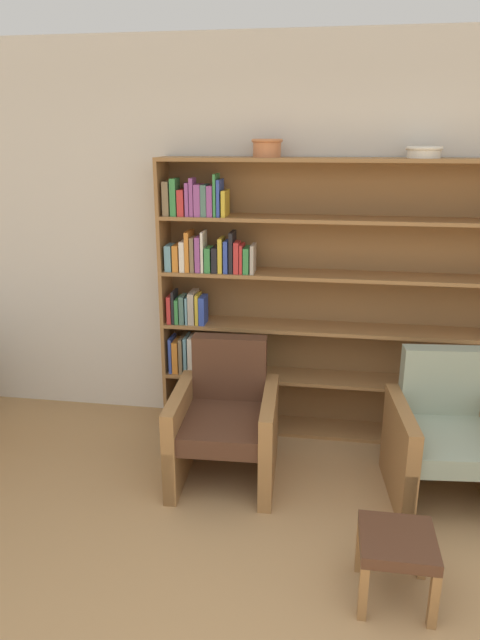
# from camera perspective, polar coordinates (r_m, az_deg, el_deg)

# --- Properties ---
(wall_back) EXTENTS (12.00, 0.06, 2.75)m
(wall_back) POSITION_cam_1_polar(r_m,az_deg,el_deg) (4.11, 9.14, 7.63)
(wall_back) COLOR silver
(wall_back) RESTS_ON ground
(bookshelf) EXTENTS (2.48, 0.30, 1.96)m
(bookshelf) POSITION_cam_1_polar(r_m,az_deg,el_deg) (4.03, 6.38, 1.87)
(bookshelf) COLOR olive
(bookshelf) RESTS_ON ground
(bowl_olive) EXTENTS (0.21, 0.21, 0.12)m
(bowl_olive) POSITION_cam_1_polar(r_m,az_deg,el_deg) (3.88, 2.72, 16.91)
(bowl_olive) COLOR #C67547
(bowl_olive) RESTS_ON bookshelf
(bowl_slate) EXTENTS (0.23, 0.23, 0.07)m
(bowl_slate) POSITION_cam_1_polar(r_m,az_deg,el_deg) (3.90, 17.93, 15.76)
(bowl_slate) COLOR silver
(bowl_slate) RESTS_ON bookshelf
(armchair_leather) EXTENTS (0.67, 0.71, 0.86)m
(armchair_leather) POSITION_cam_1_polar(r_m,az_deg,el_deg) (3.66, -1.48, -10.02)
(armchair_leather) COLOR olive
(armchair_leather) RESTS_ON ground
(armchair_cushioned) EXTENTS (0.70, 0.74, 0.86)m
(armchair_cushioned) POSITION_cam_1_polar(r_m,az_deg,el_deg) (3.68, 19.89, -10.95)
(armchair_cushioned) COLOR olive
(armchair_cushioned) RESTS_ON ground
(footstool) EXTENTS (0.35, 0.35, 0.34)m
(footstool) POSITION_cam_1_polar(r_m,az_deg,el_deg) (2.92, 15.44, -21.10)
(footstool) COLOR olive
(footstool) RESTS_ON ground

